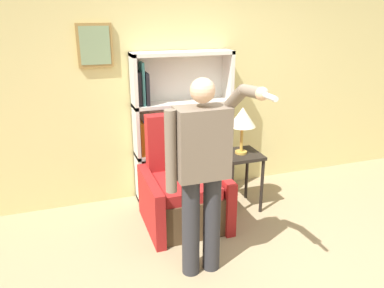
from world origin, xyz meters
name	(u,v)px	position (x,y,z in m)	size (l,w,h in m)	color
ground_plane	(278,287)	(0.00, 0.00, 0.00)	(14.00, 14.00, 0.00)	#9E8966
wall_back	(196,79)	(-0.01, 2.03, 1.40)	(8.00, 0.11, 2.80)	#DBCC84
bookcase	(175,130)	(-0.32, 1.87, 0.85)	(1.15, 0.28, 1.74)	silver
armchair	(182,191)	(-0.43, 1.26, 0.35)	(0.82, 0.83, 1.14)	#4C3823
person_standing	(202,169)	(-0.53, 0.41, 0.97)	(0.57, 0.78, 1.70)	#2D2D33
side_table	(240,164)	(0.28, 1.33, 0.54)	(0.42, 0.42, 0.67)	black
table_lamp	(243,118)	(0.28, 1.33, 1.07)	(0.29, 0.29, 0.52)	gold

